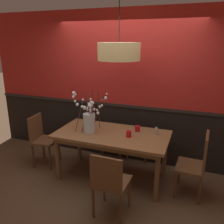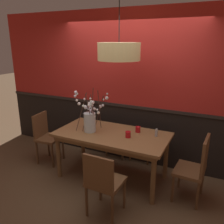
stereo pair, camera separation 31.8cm
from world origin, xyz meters
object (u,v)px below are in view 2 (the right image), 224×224
at_px(dining_table, 112,138).
at_px(vase_with_blossoms, 90,119).
at_px(chair_far_side_right, 144,132).
at_px(chair_head_east_end, 196,166).
at_px(chair_far_side_left, 121,128).
at_px(chair_head_west_end, 46,135).
at_px(chair_near_side_right, 103,181).
at_px(pendant_lamp, 119,52).
at_px(condiment_bottle, 156,133).
at_px(candle_holder_nearer_edge, 138,129).
at_px(candle_holder_nearer_center, 128,134).

height_order(dining_table, vase_with_blossoms, vase_with_blossoms).
bearing_deg(vase_with_blossoms, chair_far_side_right, 57.63).
height_order(chair_head_east_end, chair_far_side_left, chair_head_east_end).
height_order(chair_head_west_end, chair_near_side_right, chair_head_west_end).
relative_size(chair_far_side_left, pendant_lamp, 1.20).
relative_size(chair_head_east_end, chair_head_west_end, 1.05).
distance_m(chair_head_east_end, chair_far_side_right, 1.38).
height_order(chair_head_east_end, condiment_bottle, chair_head_east_end).
xyz_separation_m(chair_head_east_end, chair_far_side_left, (-1.51, 0.88, -0.00)).
relative_size(chair_head_east_end, condiment_bottle, 8.02).
xyz_separation_m(chair_far_side_right, vase_with_blossoms, (-0.60, -0.95, 0.46)).
bearing_deg(condiment_bottle, dining_table, -164.70).
height_order(chair_head_west_end, chair_far_side_right, chair_head_west_end).
bearing_deg(chair_head_east_end, chair_far_side_right, 138.85).
bearing_deg(dining_table, chair_head_west_end, -178.68).
bearing_deg(chair_near_side_right, chair_head_east_end, 39.97).
bearing_deg(pendant_lamp, candle_holder_nearer_edge, 35.18).
distance_m(chair_head_east_end, vase_with_blossoms, 1.70).
bearing_deg(dining_table, candle_holder_nearer_center, -9.40).
xyz_separation_m(vase_with_blossoms, condiment_bottle, (1.01, 0.25, -0.15)).
xyz_separation_m(chair_far_side_left, chair_near_side_right, (0.52, -1.71, -0.02)).
bearing_deg(dining_table, candle_holder_nearer_edge, 31.56).
distance_m(candle_holder_nearer_edge, condiment_bottle, 0.31).
bearing_deg(chair_far_side_left, candle_holder_nearer_edge, -47.81).
bearing_deg(chair_far_side_right, vase_with_blossoms, -122.37).
bearing_deg(candle_holder_nearer_center, chair_far_side_right, 92.66).
bearing_deg(candle_holder_nearer_center, condiment_bottle, 31.75).
distance_m(chair_near_side_right, condiment_bottle, 1.15).
height_order(chair_far_side_right, condiment_bottle, chair_far_side_right).
bearing_deg(chair_head_east_end, chair_near_side_right, -140.03).
bearing_deg(chair_near_side_right, pendant_lamp, 102.55).
distance_m(chair_far_side_right, condiment_bottle, 0.87).
bearing_deg(chair_head_west_end, pendant_lamp, 2.59).
distance_m(chair_head_east_end, chair_head_west_end, 2.61).
height_order(chair_far_side_left, condiment_bottle, chair_far_side_left).
xyz_separation_m(dining_table, chair_head_east_end, (1.28, -0.02, -0.16)).
distance_m(chair_head_east_end, condiment_bottle, 0.72).
distance_m(candle_holder_nearer_center, condiment_bottle, 0.43).
bearing_deg(chair_far_side_right, chair_near_side_right, -88.54).
bearing_deg(vase_with_blossoms, candle_holder_nearer_edge, 21.93).
relative_size(chair_head_west_end, candle_holder_nearer_edge, 9.74).
bearing_deg(candle_holder_nearer_edge, vase_with_blossoms, -158.07).
height_order(dining_table, chair_far_side_left, chair_far_side_left).
bearing_deg(chair_head_east_end, vase_with_blossoms, -178.40).
height_order(chair_head_east_end, vase_with_blossoms, vase_with_blossoms).
bearing_deg(candle_holder_nearer_center, candle_holder_nearer_edge, 76.78).
xyz_separation_m(vase_with_blossoms, candle_holder_nearer_center, (0.65, 0.02, -0.15)).
bearing_deg(pendant_lamp, chair_far_side_left, 111.21).
height_order(candle_holder_nearer_edge, pendant_lamp, pendant_lamp).
distance_m(chair_head_east_end, candle_holder_nearer_edge, 1.01).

